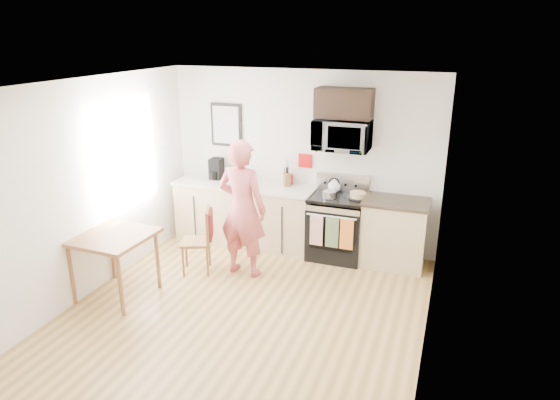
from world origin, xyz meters
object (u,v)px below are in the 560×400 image
(person, at_px, (242,209))
(cake, at_px, (358,195))
(dining_table, at_px, (113,242))
(chair, at_px, (205,232))
(microwave, at_px, (342,135))
(range, at_px, (337,228))

(person, bearing_deg, cake, -140.58)
(dining_table, distance_m, chair, 1.20)
(microwave, bearing_deg, chair, -143.21)
(range, distance_m, microwave, 1.33)
(dining_table, relative_size, chair, 0.97)
(person, xyz_separation_m, dining_table, (-1.21, -1.08, -0.20))
(range, height_order, cake, range)
(person, relative_size, dining_table, 2.13)
(microwave, distance_m, person, 1.69)
(person, bearing_deg, dining_table, 47.16)
(microwave, distance_m, chair, 2.26)
(person, relative_size, chair, 2.05)
(dining_table, xyz_separation_m, cake, (2.53, 1.98, 0.25))
(range, height_order, dining_table, range)
(cake, bearing_deg, microwave, 155.95)
(range, bearing_deg, chair, -145.79)
(microwave, height_order, person, microwave)
(range, bearing_deg, microwave, 90.06)
(person, xyz_separation_m, cake, (1.33, 0.90, 0.05))
(microwave, bearing_deg, person, -135.60)
(microwave, xyz_separation_m, chair, (-1.54, -1.15, -1.19))
(dining_table, bearing_deg, cake, 38.05)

